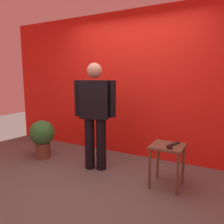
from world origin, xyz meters
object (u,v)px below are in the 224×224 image
at_px(potted_plant, 42,136).
at_px(tv_remote, 175,143).
at_px(cell_phone, 170,147).
at_px(side_table, 167,154).
at_px(standing_person, 95,111).

bearing_deg(potted_plant, tv_remote, 2.53).
relative_size(cell_phone, potted_plant, 0.21).
height_order(cell_phone, potted_plant, potted_plant).
bearing_deg(side_table, standing_person, 178.15).
xyz_separation_m(cell_phone, potted_plant, (-2.29, 0.08, -0.17)).
relative_size(cell_phone, tv_remote, 0.85).
height_order(standing_person, cell_phone, standing_person).
relative_size(side_table, cell_phone, 3.95).
relative_size(tv_remote, potted_plant, 0.25).
relative_size(standing_person, potted_plant, 2.42).
height_order(standing_person, tv_remote, standing_person).
distance_m(side_table, potted_plant, 2.24).
xyz_separation_m(side_table, potted_plant, (-2.24, -0.02, -0.05)).
xyz_separation_m(standing_person, tv_remote, (1.22, 0.05, -0.35)).
relative_size(side_table, potted_plant, 0.83).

